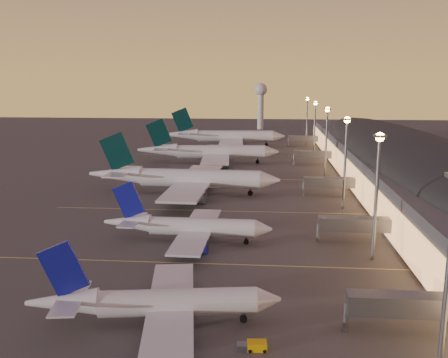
# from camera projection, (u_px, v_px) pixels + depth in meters

# --- Properties ---
(ground) EXTENTS (700.00, 700.00, 0.00)m
(ground) POSITION_uv_depth(u_px,v_px,m) (196.00, 255.00, 104.06)
(ground) COLOR #413F3C
(airliner_narrow_south) EXTENTS (37.73, 34.01, 13.48)m
(airliner_narrow_south) POSITION_uv_depth(u_px,v_px,m) (156.00, 303.00, 73.79)
(airliner_narrow_south) COLOR silver
(airliner_narrow_south) RESTS_ON ground
(airliner_narrow_north) EXTENTS (38.12, 33.98, 13.65)m
(airliner_narrow_north) POSITION_uv_depth(u_px,v_px,m) (187.00, 227.00, 111.39)
(airliner_narrow_north) COLOR silver
(airliner_narrow_north) RESTS_ON ground
(airliner_wide_near) EXTENTS (61.19, 55.66, 19.60)m
(airliner_wide_near) POSITION_uv_depth(u_px,v_px,m) (183.00, 178.00, 157.28)
(airliner_wide_near) COLOR silver
(airliner_wide_near) RESTS_ON ground
(airliner_wide_mid) EXTENTS (60.70, 55.41, 19.42)m
(airliner_wide_mid) POSITION_uv_depth(u_px,v_px,m) (209.00, 152.00, 213.47)
(airliner_wide_mid) COLOR silver
(airliner_wide_mid) RESTS_ON ground
(airliner_wide_far) EXTENTS (64.86, 59.12, 20.76)m
(airliner_wide_far) POSITION_uv_depth(u_px,v_px,m) (225.00, 136.00, 267.18)
(airliner_wide_far) COLOR silver
(airliner_wide_far) RESTS_ON ground
(terminal_building) EXTENTS (56.35, 255.00, 17.46)m
(terminal_building) POSITION_uv_depth(u_px,v_px,m) (408.00, 161.00, 167.97)
(terminal_building) COLOR #48484C
(terminal_building) RESTS_ON ground
(light_masts) EXTENTS (2.20, 217.20, 25.90)m
(light_masts) POSITION_uv_depth(u_px,v_px,m) (334.00, 136.00, 161.05)
(light_masts) COLOR slate
(light_masts) RESTS_ON ground
(radar_tower) EXTENTS (9.00, 9.00, 32.50)m
(radar_tower) POSITION_uv_depth(u_px,v_px,m) (261.00, 98.00, 352.72)
(radar_tower) COLOR silver
(radar_tower) RESTS_ON ground
(lane_markings) EXTENTS (90.00, 180.36, 0.00)m
(lane_markings) POSITION_uv_depth(u_px,v_px,m) (216.00, 206.00, 143.11)
(lane_markings) COLOR #D8C659
(lane_markings) RESTS_ON ground
(baggage_tug_a) EXTENTS (4.15, 2.01, 1.21)m
(baggage_tug_a) POSITION_uv_depth(u_px,v_px,m) (253.00, 346.00, 67.55)
(baggage_tug_a) COLOR #EFB005
(baggage_tug_a) RESTS_ON ground
(baggage_tug_b) EXTENTS (3.41, 1.69, 0.98)m
(baggage_tug_b) POSITION_uv_depth(u_px,v_px,m) (364.00, 310.00, 78.21)
(baggage_tug_b) COLOR #EFB005
(baggage_tug_b) RESTS_ON ground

